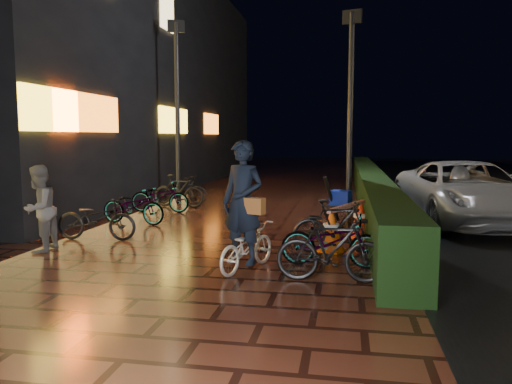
% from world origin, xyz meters
% --- Properties ---
extents(ground, '(80.00, 80.00, 0.00)m').
position_xyz_m(ground, '(0.00, 0.00, 0.00)').
color(ground, '#381911').
rests_on(ground, ground).
extents(hedge, '(0.70, 20.00, 1.00)m').
position_xyz_m(hedge, '(3.30, 8.00, 0.50)').
color(hedge, black).
rests_on(hedge, ground).
extents(bystander_person, '(0.62, 0.78, 1.55)m').
position_xyz_m(bystander_person, '(-2.77, -0.07, 0.77)').
color(bystander_person, slate).
rests_on(bystander_person, ground).
extents(van, '(2.99, 5.46, 1.45)m').
position_xyz_m(van, '(5.37, 4.45, 0.73)').
color(van, '#B5B6BA').
rests_on(van, ground).
extents(storefront_block, '(12.09, 22.00, 9.00)m').
position_xyz_m(storefront_block, '(-9.50, 11.50, 4.50)').
color(storefront_block, black).
rests_on(storefront_block, ground).
extents(lamp_post_hedge, '(0.50, 0.21, 5.20)m').
position_xyz_m(lamp_post_hedge, '(2.64, 5.16, 2.86)').
color(lamp_post_hedge, black).
rests_on(lamp_post_hedge, ground).
extents(lamp_post_sf, '(0.53, 0.28, 5.65)m').
position_xyz_m(lamp_post_sf, '(-2.74, 7.33, 3.11)').
color(lamp_post_sf, black).
rests_on(lamp_post_sf, ground).
extents(cyclist, '(0.97, 1.47, 1.99)m').
position_xyz_m(cyclist, '(1.06, -0.66, 0.74)').
color(cyclist, silver).
rests_on(cyclist, ground).
extents(traffic_barrier, '(1.10, 1.87, 0.77)m').
position_xyz_m(traffic_barrier, '(2.60, 1.56, 0.38)').
color(traffic_barrier, '#F65B0C').
rests_on(traffic_barrier, ground).
extents(cart_assembly, '(0.77, 0.66, 1.15)m').
position_xyz_m(cart_assembly, '(2.43, 3.62, 0.59)').
color(cart_assembly, black).
rests_on(cart_assembly, ground).
extents(parked_bikes_storefront, '(1.85, 6.16, 0.94)m').
position_xyz_m(parked_bikes_storefront, '(-2.32, 4.14, 0.43)').
color(parked_bikes_storefront, black).
rests_on(parked_bikes_storefront, ground).
extents(parked_bikes_hedge, '(1.68, 2.36, 0.94)m').
position_xyz_m(parked_bikes_hedge, '(2.39, -0.14, 0.45)').
color(parked_bikes_hedge, black).
rests_on(parked_bikes_hedge, ground).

